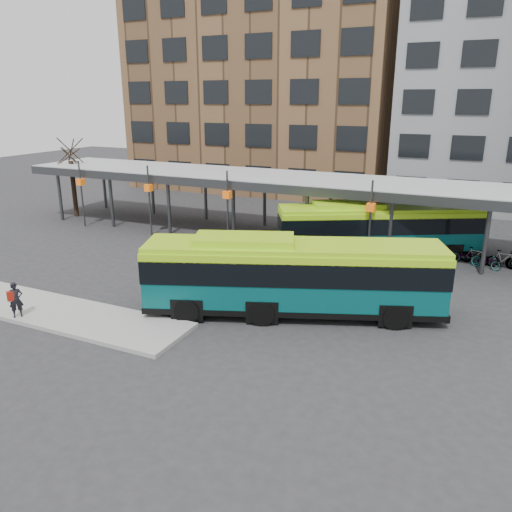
{
  "coord_description": "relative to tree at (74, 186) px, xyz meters",
  "views": [
    {
      "loc": [
        11.58,
        -17.61,
        9.07
      ],
      "look_at": [
        1.97,
        3.21,
        1.8
      ],
      "focal_mm": 35.0,
      "sensor_mm": 36.0,
      "label": 1
    }
  ],
  "objects": [
    {
      "name": "ground",
      "position": [
        18.0,
        -12.0,
        -2.43
      ],
      "size": [
        120.0,
        120.0,
        0.0
      ],
      "primitive_type": "plane",
      "color": "#28282B",
      "rests_on": "ground"
    },
    {
      "name": "boarding_island",
      "position": [
        12.5,
        -15.0,
        -2.34
      ],
      "size": [
        14.0,
        3.0,
        0.18
      ],
      "primitive_type": "cube",
      "color": "gray",
      "rests_on": "ground"
    },
    {
      "name": "canopy",
      "position": [
        17.94,
        0.87,
        1.47
      ],
      "size": [
        40.0,
        6.53,
        4.8
      ],
      "color": "#999B9E",
      "rests_on": "ground"
    },
    {
      "name": "tree",
      "position": [
        0.0,
        0.0,
        0.0
      ],
      "size": [
        1.64,
        1.64,
        5.6
      ],
      "color": "black",
      "rests_on": "ground"
    },
    {
      "name": "building_brick",
      "position": [
        8.0,
        20.0,
        8.57
      ],
      "size": [
        26.0,
        14.0,
        22.0
      ],
      "primitive_type": "cube",
      "color": "brown",
      "rests_on": "ground"
    },
    {
      "name": "bus_front",
      "position": [
        22.5,
        -10.6,
        -0.61
      ],
      "size": [
        12.81,
        7.04,
        3.5
      ],
      "rotation": [
        0.0,
        0.0,
        0.36
      ],
      "color": "#06484A",
      "rests_on": "ground"
    },
    {
      "name": "bus_rear",
      "position": [
        24.22,
        -0.55,
        -0.71
      ],
      "size": [
        11.76,
        7.91,
        3.3
      ],
      "rotation": [
        0.0,
        0.0,
        0.49
      ],
      "color": "#06484A",
      "rests_on": "ground"
    },
    {
      "name": "pedestrian",
      "position": [
        12.19,
        -16.16,
        -1.47
      ],
      "size": [
        0.64,
        0.66,
        1.53
      ],
      "rotation": [
        0.0,
        0.0,
        0.87
      ],
      "color": "black",
      "rests_on": "boarding_island"
    },
    {
      "name": "bike_rack",
      "position": [
        31.46,
        0.05,
        -1.96
      ],
      "size": [
        6.28,
        1.76,
        1.04
      ],
      "color": "slate",
      "rests_on": "ground"
    }
  ]
}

